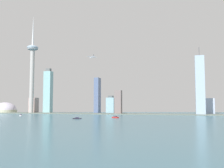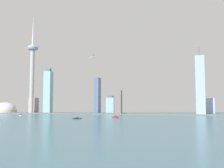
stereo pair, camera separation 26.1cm
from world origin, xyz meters
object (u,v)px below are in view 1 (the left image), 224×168
(boat_2, at_px, (77,118))
(skyscraper_0, at_px, (210,106))
(stadium_dome, at_px, (5,110))
(boat_1, at_px, (21,115))
(observation_tower, at_px, (32,66))
(skyscraper_2, at_px, (48,92))
(skyscraper_6, at_px, (34,105))
(boat_0, at_px, (115,117))
(skyscraper_4, at_px, (118,102))
(airplane, at_px, (92,57))
(skyscraper_5, at_px, (200,85))
(skyscraper_3, at_px, (97,96))
(skyscraper_1, at_px, (111,105))

(boat_2, bearing_deg, skyscraper_0, -149.87)
(stadium_dome, bearing_deg, boat_1, -44.46)
(observation_tower, xyz_separation_m, boat_1, (85.40, -178.10, -154.75))
(skyscraper_2, distance_m, skyscraper_6, 72.09)
(skyscraper_2, bearing_deg, boat_0, -38.94)
(skyscraper_4, bearing_deg, airplane, -148.58)
(stadium_dome, distance_m, boat_1, 272.68)
(skyscraper_4, relative_size, boat_1, 5.45)
(boat_2, bearing_deg, skyscraper_2, -74.37)
(skyscraper_5, bearing_deg, skyscraper_3, 169.01)
(skyscraper_0, relative_size, skyscraper_3, 0.41)
(skyscraper_2, height_order, boat_0, skyscraper_2)
(skyscraper_3, relative_size, boat_1, 9.02)
(skyscraper_6, height_order, airplane, airplane)
(skyscraper_3, height_order, skyscraper_4, skyscraper_3)
(skyscraper_3, distance_m, boat_1, 271.54)
(skyscraper_3, bearing_deg, skyscraper_5, -10.99)
(skyscraper_2, distance_m, skyscraper_4, 255.50)
(skyscraper_3, bearing_deg, skyscraper_0, 6.01)
(skyscraper_0, bearing_deg, boat_0, -125.86)
(observation_tower, xyz_separation_m, skyscraper_5, (523.79, -3.74, -75.58))
(skyscraper_4, distance_m, skyscraper_5, 234.46)
(skyscraper_1, bearing_deg, stadium_dome, -174.27)
(skyscraper_6, distance_m, boat_0, 426.60)
(observation_tower, bearing_deg, stadium_dome, 173.32)
(stadium_dome, bearing_deg, skyscraper_2, 6.55)
(stadium_dome, bearing_deg, airplane, -9.90)
(stadium_dome, distance_m, skyscraper_3, 323.83)
(skyscraper_1, xyz_separation_m, boat_2, (21.07, -318.98, -25.20))
(boat_0, xyz_separation_m, boat_1, (-253.08, 30.08, 0.32))
(skyscraper_2, relative_size, boat_2, 8.24)
(skyscraper_0, xyz_separation_m, boat_2, (-280.49, -363.94, -22.62))
(skyscraper_4, bearing_deg, skyscraper_2, 172.21)
(boat_2, bearing_deg, airplane, -99.41)
(skyscraper_1, relative_size, skyscraper_6, 1.10)
(boat_1, xyz_separation_m, airplane, (140.21, 132.44, 164.26))
(skyscraper_6, bearing_deg, skyscraper_5, -3.96)
(skyscraper_2, xyz_separation_m, boat_0, (295.14, -238.47, -70.24))
(skyscraper_2, bearing_deg, skyscraper_0, 7.10)
(skyscraper_2, relative_size, boat_1, 11.62)
(boat_2, bearing_deg, skyscraper_3, -100.39)
(skyscraper_0, distance_m, boat_2, 460.04)
(skyscraper_0, relative_size, skyscraper_2, 0.32)
(skyscraper_2, xyz_separation_m, boat_1, (42.06, -208.39, -69.93))
(observation_tower, bearing_deg, airplane, -11.44)
(stadium_dome, height_order, skyscraper_3, skyscraper_3)
(skyscraper_4, relative_size, boat_0, 4.11)
(stadium_dome, distance_m, skyscraper_5, 637.10)
(stadium_dome, bearing_deg, skyscraper_6, 12.01)
(skyscraper_4, bearing_deg, skyscraper_5, 0.06)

